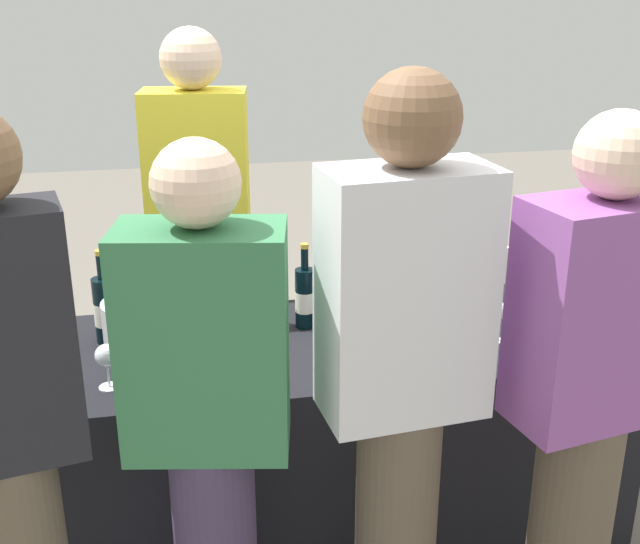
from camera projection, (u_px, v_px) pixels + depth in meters
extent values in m
plane|color=slate|center=(320.00, 520.00, 2.99)|extent=(12.00, 12.00, 0.00)
cube|color=black|center=(320.00, 434.00, 2.85)|extent=(2.10, 0.75, 0.75)
cylinder|color=black|center=(106.00, 310.00, 2.68)|extent=(0.08, 0.08, 0.23)
cylinder|color=black|center=(101.00, 267.00, 2.62)|extent=(0.03, 0.03, 0.08)
cylinder|color=gold|center=(100.00, 253.00, 2.61)|extent=(0.03, 0.03, 0.02)
cylinder|color=silver|center=(106.00, 313.00, 2.68)|extent=(0.08, 0.08, 0.08)
cylinder|color=black|center=(143.00, 303.00, 2.74)|extent=(0.08, 0.08, 0.23)
cylinder|color=black|center=(139.00, 260.00, 2.68)|extent=(0.03, 0.03, 0.08)
cylinder|color=maroon|center=(138.00, 247.00, 2.67)|extent=(0.03, 0.03, 0.02)
cylinder|color=silver|center=(143.00, 306.00, 2.74)|extent=(0.08, 0.08, 0.08)
cylinder|color=black|center=(190.00, 303.00, 2.72)|extent=(0.07, 0.07, 0.24)
cylinder|color=black|center=(187.00, 258.00, 2.67)|extent=(0.03, 0.03, 0.09)
cylinder|color=maroon|center=(186.00, 243.00, 2.65)|extent=(0.03, 0.03, 0.02)
cylinder|color=silver|center=(190.00, 306.00, 2.73)|extent=(0.07, 0.07, 0.08)
cylinder|color=black|center=(258.00, 297.00, 2.82)|extent=(0.07, 0.07, 0.21)
cylinder|color=black|center=(257.00, 260.00, 2.77)|extent=(0.03, 0.03, 0.07)
cylinder|color=gold|center=(256.00, 248.00, 2.75)|extent=(0.03, 0.03, 0.02)
cylinder|color=silver|center=(258.00, 299.00, 2.82)|extent=(0.07, 0.07, 0.07)
cylinder|color=black|center=(305.00, 298.00, 2.79)|extent=(0.07, 0.07, 0.22)
cylinder|color=black|center=(305.00, 259.00, 2.74)|extent=(0.03, 0.03, 0.08)
cylinder|color=gold|center=(305.00, 246.00, 2.72)|extent=(0.03, 0.03, 0.02)
cylinder|color=silver|center=(305.00, 301.00, 2.80)|extent=(0.07, 0.07, 0.08)
cylinder|color=black|center=(360.00, 297.00, 2.78)|extent=(0.07, 0.07, 0.23)
cylinder|color=black|center=(361.00, 256.00, 2.73)|extent=(0.03, 0.03, 0.07)
cylinder|color=black|center=(361.00, 244.00, 2.72)|extent=(0.03, 0.03, 0.02)
cylinder|color=silver|center=(360.00, 300.00, 2.79)|extent=(0.07, 0.07, 0.08)
cylinder|color=black|center=(418.00, 290.00, 2.84)|extent=(0.08, 0.08, 0.24)
cylinder|color=black|center=(420.00, 248.00, 2.79)|extent=(0.03, 0.03, 0.08)
cylinder|color=black|center=(421.00, 234.00, 2.77)|extent=(0.03, 0.03, 0.02)
cylinder|color=silver|center=(418.00, 293.00, 2.85)|extent=(0.08, 0.08, 0.08)
cylinder|color=black|center=(518.00, 285.00, 2.91)|extent=(0.08, 0.08, 0.22)
cylinder|color=black|center=(521.00, 245.00, 2.85)|extent=(0.03, 0.03, 0.09)
cylinder|color=black|center=(523.00, 231.00, 2.84)|extent=(0.03, 0.03, 0.02)
cylinder|color=silver|center=(517.00, 288.00, 2.91)|extent=(0.08, 0.08, 0.08)
cylinder|color=silver|center=(110.00, 387.00, 2.41)|extent=(0.06, 0.06, 0.00)
cylinder|color=silver|center=(108.00, 376.00, 2.40)|extent=(0.01, 0.01, 0.07)
sphere|color=silver|center=(106.00, 355.00, 2.37)|extent=(0.07, 0.07, 0.07)
cylinder|color=silver|center=(334.00, 351.00, 2.64)|extent=(0.06, 0.06, 0.00)
cylinder|color=silver|center=(334.00, 340.00, 2.63)|extent=(0.01, 0.01, 0.08)
sphere|color=silver|center=(334.00, 321.00, 2.60)|extent=(0.07, 0.07, 0.07)
sphere|color=#590C19|center=(334.00, 324.00, 2.61)|extent=(0.04, 0.04, 0.04)
cylinder|color=silver|center=(412.00, 347.00, 2.67)|extent=(0.07, 0.07, 0.00)
cylinder|color=silver|center=(413.00, 338.00, 2.65)|extent=(0.01, 0.01, 0.07)
sphere|color=silver|center=(414.00, 321.00, 2.63)|extent=(0.06, 0.06, 0.06)
cylinder|color=silver|center=(441.00, 342.00, 2.71)|extent=(0.06, 0.06, 0.00)
cylinder|color=silver|center=(441.00, 331.00, 2.69)|extent=(0.01, 0.01, 0.08)
sphere|color=silver|center=(443.00, 312.00, 2.67)|extent=(0.07, 0.07, 0.07)
sphere|color=#590C19|center=(442.00, 315.00, 2.67)|extent=(0.04, 0.04, 0.04)
cylinder|color=silver|center=(494.00, 340.00, 2.72)|extent=(0.06, 0.06, 0.00)
cylinder|color=silver|center=(494.00, 329.00, 2.71)|extent=(0.01, 0.01, 0.08)
sphere|color=silver|center=(496.00, 311.00, 2.68)|extent=(0.07, 0.07, 0.07)
sphere|color=#590C19|center=(496.00, 314.00, 2.69)|extent=(0.04, 0.04, 0.04)
cylinder|color=silver|center=(518.00, 332.00, 2.78)|extent=(0.06, 0.06, 0.00)
cylinder|color=silver|center=(519.00, 322.00, 2.77)|extent=(0.01, 0.01, 0.07)
sphere|color=silver|center=(521.00, 305.00, 2.75)|extent=(0.06, 0.06, 0.06)
cylinder|color=silver|center=(140.00, 329.00, 2.58)|extent=(0.23, 0.23, 0.19)
cylinder|color=brown|center=(207.00, 347.00, 3.39)|extent=(0.22, 0.22, 0.86)
cube|color=yellow|center=(197.00, 174.00, 3.13)|extent=(0.43, 0.28, 0.65)
sphere|color=beige|center=(191.00, 58.00, 2.97)|extent=(0.23, 0.23, 0.23)
cube|color=#337247|center=(205.00, 341.00, 1.96)|extent=(0.44, 0.30, 0.59)
sphere|color=beige|center=(196.00, 183.00, 1.82)|extent=(0.21, 0.21, 0.21)
cylinder|color=brown|center=(395.00, 541.00, 2.24)|extent=(0.23, 0.23, 0.86)
cube|color=silver|center=(405.00, 295.00, 1.97)|extent=(0.43, 0.27, 0.64)
sphere|color=brown|center=(412.00, 118.00, 1.82)|extent=(0.23, 0.23, 0.23)
cylinder|color=brown|center=(568.00, 537.00, 2.29)|extent=(0.23, 0.23, 0.81)
cube|color=#8C4C99|center=(598.00, 313.00, 2.04)|extent=(0.46, 0.30, 0.60)
sphere|color=beige|center=(619.00, 155.00, 1.90)|extent=(0.22, 0.22, 0.22)
cube|color=white|center=(469.00, 319.00, 3.82)|extent=(0.53, 0.15, 0.74)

